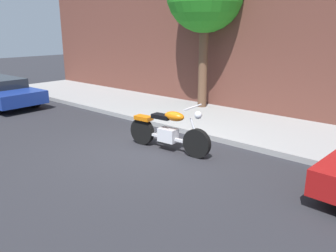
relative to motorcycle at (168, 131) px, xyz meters
name	(u,v)px	position (x,y,z in m)	size (l,w,h in m)	color
ground_plane	(147,151)	(-0.32, -0.40, -0.47)	(60.00, 60.00, 0.00)	#28282D
sidewalk	(221,121)	(-0.32, 2.87, -0.40)	(22.03, 3.18, 0.14)	#949494
building_facade	(258,3)	(-0.32, 4.71, 3.14)	(22.03, 0.50, 7.22)	brown
motorcycle	(168,131)	(0.00, 0.00, 0.00)	(2.26, 0.70, 1.17)	black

